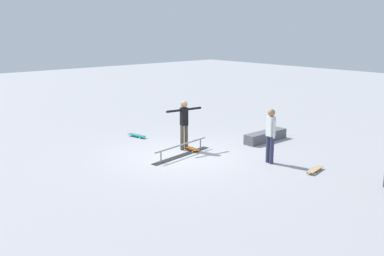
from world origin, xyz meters
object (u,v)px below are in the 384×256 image
at_px(skate_ledge, 266,136).
at_px(skateboard_main, 191,148).
at_px(skater_main, 184,121).
at_px(loose_skateboard_teal, 137,135).
at_px(grind_rail, 182,151).
at_px(loose_skateboard_natural, 315,169).
at_px(bystander_white_shirt, 271,133).

height_order(skate_ledge, skateboard_main, skate_ledge).
height_order(skater_main, loose_skateboard_teal, skater_main).
bearing_deg(skater_main, loose_skateboard_teal, 102.65).
bearing_deg(grind_rail, skater_main, -146.06).
xyz_separation_m(grind_rail, loose_skateboard_natural, (-1.82, 3.75, -0.09)).
distance_m(grind_rail, loose_skateboard_natural, 4.17).
xyz_separation_m(skate_ledge, skateboard_main, (2.84, -0.88, -0.10)).
xyz_separation_m(grind_rail, skate_ledge, (-3.47, 0.59, 0.01)).
relative_size(skater_main, loose_skateboard_teal, 2.03).
height_order(grind_rail, skateboard_main, grind_rail).
distance_m(skate_ledge, skateboard_main, 2.98).
bearing_deg(bystander_white_shirt, skateboard_main, -152.45).
relative_size(skate_ledge, bystander_white_shirt, 1.14).
xyz_separation_m(skate_ledge, bystander_white_shirt, (1.96, 1.77, 0.77)).
bearing_deg(loose_skateboard_natural, bystander_white_shirt, 90.96).
bearing_deg(loose_skateboard_teal, bystander_white_shirt, 2.53).
bearing_deg(skateboard_main, grind_rail, 120.19).
bearing_deg(skate_ledge, grind_rail, -9.59).
relative_size(grind_rail, skater_main, 1.56).
xyz_separation_m(skate_ledge, skater_main, (2.94, -1.09, 0.79)).
bearing_deg(loose_skateboard_natural, loose_skateboard_teal, 91.22).
height_order(bystander_white_shirt, loose_skateboard_teal, bystander_white_shirt).
bearing_deg(loose_skateboard_natural, skateboard_main, 94.87).
xyz_separation_m(bystander_white_shirt, loose_skateboard_natural, (-0.31, 1.40, -0.87)).
distance_m(grind_rail, skateboard_main, 0.70).
bearing_deg(skate_ledge, bystander_white_shirt, 42.02).
distance_m(grind_rail, skater_main, 1.08).
xyz_separation_m(grind_rail, loose_skateboard_teal, (-0.30, -2.98, -0.09)).
bearing_deg(bystander_white_shirt, grind_rail, -138.11).
height_order(skate_ledge, loose_skateboard_natural, skate_ledge).
bearing_deg(loose_skateboard_teal, skate_ledge, 31.38).
bearing_deg(skateboard_main, loose_skateboard_teal, 12.32).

